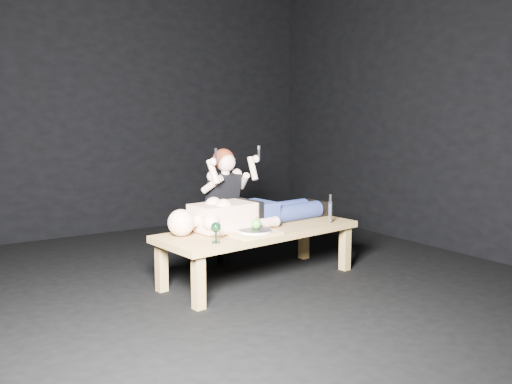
{
  "coord_description": "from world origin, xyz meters",
  "views": [
    {
      "loc": [
        -2.17,
        -3.8,
        1.38
      ],
      "look_at": [
        0.28,
        -0.04,
        0.75
      ],
      "focal_mm": 37.84,
      "sensor_mm": 36.0,
      "label": 1
    }
  ],
  "objects_px": {
    "kneeling_woman": "(218,205)",
    "goblet": "(216,232)",
    "serving_tray": "(255,233)",
    "table": "(259,254)",
    "carving_knife": "(330,209)",
    "lying_man": "(254,209)"
  },
  "relations": [
    {
      "from": "kneeling_woman",
      "to": "goblet",
      "type": "height_order",
      "value": "kneeling_woman"
    },
    {
      "from": "kneeling_woman",
      "to": "serving_tray",
      "type": "distance_m",
      "value": 0.84
    },
    {
      "from": "table",
      "to": "serving_tray",
      "type": "bearing_deg",
      "value": -137.78
    },
    {
      "from": "serving_tray",
      "to": "carving_knife",
      "type": "xyz_separation_m",
      "value": [
        0.82,
        0.04,
        0.12
      ]
    },
    {
      "from": "kneeling_woman",
      "to": "carving_knife",
      "type": "distance_m",
      "value": 1.04
    },
    {
      "from": "lying_man",
      "to": "kneeling_woman",
      "type": "bearing_deg",
      "value": 93.79
    },
    {
      "from": "lying_man",
      "to": "kneeling_woman",
      "type": "distance_m",
      "value": 0.48
    },
    {
      "from": "lying_man",
      "to": "kneeling_woman",
      "type": "xyz_separation_m",
      "value": [
        -0.09,
        0.48,
        -0.02
      ]
    },
    {
      "from": "goblet",
      "to": "kneeling_woman",
      "type": "bearing_deg",
      "value": 59.85
    },
    {
      "from": "serving_tray",
      "to": "carving_knife",
      "type": "distance_m",
      "value": 0.83
    },
    {
      "from": "table",
      "to": "kneeling_woman",
      "type": "height_order",
      "value": "kneeling_woman"
    },
    {
      "from": "table",
      "to": "goblet",
      "type": "xyz_separation_m",
      "value": [
        -0.57,
        -0.28,
        0.3
      ]
    },
    {
      "from": "table",
      "to": "lying_man",
      "type": "xyz_separation_m",
      "value": [
        0.04,
        0.14,
        0.36
      ]
    },
    {
      "from": "serving_tray",
      "to": "carving_knife",
      "type": "bearing_deg",
      "value": 3.05
    },
    {
      "from": "table",
      "to": "serving_tray",
      "type": "relative_size",
      "value": 4.57
    },
    {
      "from": "goblet",
      "to": "carving_knife",
      "type": "height_order",
      "value": "carving_knife"
    },
    {
      "from": "table",
      "to": "goblet",
      "type": "relative_size",
      "value": 11.21
    },
    {
      "from": "table",
      "to": "lying_man",
      "type": "distance_m",
      "value": 0.39
    },
    {
      "from": "goblet",
      "to": "table",
      "type": "bearing_deg",
      "value": 25.98
    },
    {
      "from": "carving_knife",
      "to": "table",
      "type": "bearing_deg",
      "value": 159.56
    },
    {
      "from": "table",
      "to": "lying_man",
      "type": "bearing_deg",
      "value": 67.97
    },
    {
      "from": "table",
      "to": "carving_knife",
      "type": "height_order",
      "value": "carving_knife"
    }
  ]
}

